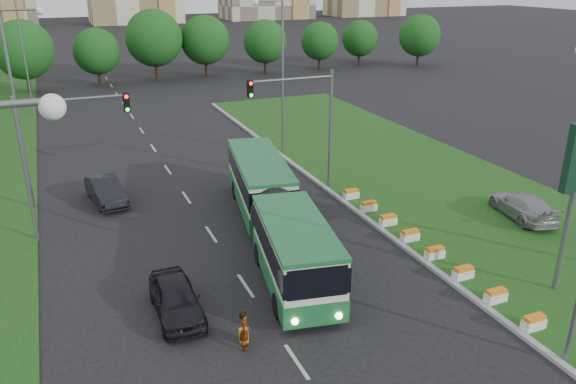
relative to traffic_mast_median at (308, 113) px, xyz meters
name	(u,v)px	position (x,y,z in m)	size (l,w,h in m)	color
ground	(304,273)	(-4.78, -10.00, -5.35)	(360.00, 360.00, 0.00)	black
grass_median	(426,183)	(8.22, -2.00, -5.27)	(14.00, 60.00, 0.15)	#1B4614
median_kerb	(338,197)	(1.27, -2.00, -5.26)	(0.30, 60.00, 0.18)	#9C9C9C
lane_markings	(163,162)	(-7.78, 10.00, -5.35)	(0.20, 100.00, 0.01)	#B2B3AC
flower_planters	(422,244)	(1.92, -10.30, -4.90)	(1.10, 15.90, 0.60)	white
traffic_mast_median	(308,113)	(0.00, 0.00, 0.00)	(5.76, 0.32, 8.00)	slate
traffic_mast_left	(55,143)	(-15.16, -1.00, 0.00)	(5.76, 0.32, 8.00)	slate
street_lamps	(188,114)	(-7.78, 0.00, 0.65)	(36.00, 60.00, 12.00)	slate
tree_line	(205,44)	(5.22, 45.00, -0.85)	(120.00, 8.00, 9.00)	#155118
articulated_bus	(271,211)	(-4.92, -6.04, -3.56)	(2.76, 17.72, 2.92)	silver
car_left_near	(176,299)	(-11.26, -11.10, -4.56)	(1.85, 4.61, 1.57)	black
car_left_far	(106,191)	(-12.65, 3.16, -4.55)	(1.69, 4.84, 1.59)	black
car_median	(523,206)	(9.84, -9.15, -4.48)	(2.03, 4.99, 1.45)	#9D9EA5
pedestrian	(245,330)	(-9.32, -14.47, -4.51)	(0.61, 0.40, 1.67)	gray
shopping_trolley	(244,335)	(-9.22, -14.03, -5.07)	(0.33, 0.35, 0.57)	orange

